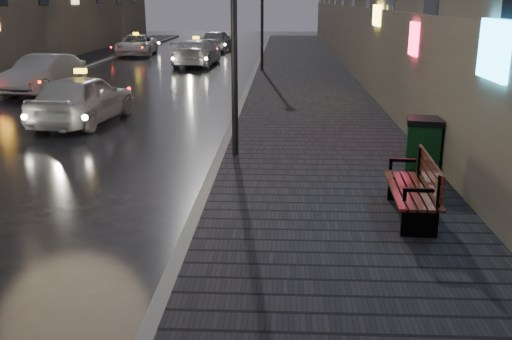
{
  "coord_description": "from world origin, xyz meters",
  "views": [
    {
      "loc": [
        2.91,
        -6.44,
        3.54
      ],
      "look_at": [
        2.49,
        2.49,
        0.85
      ],
      "focal_mm": 40.0,
      "sensor_mm": 36.0,
      "label": 1
    }
  ],
  "objects_px": {
    "lamp_near": "(234,1)",
    "taxi_mid": "(196,52)",
    "taxi_far": "(136,45)",
    "car_left_mid": "(44,73)",
    "car_far": "(217,40)",
    "trash_bin": "(423,143)",
    "lamp_far": "(262,0)",
    "taxi_near": "(83,98)",
    "bench": "(417,188)"
  },
  "relations": [
    {
      "from": "lamp_near",
      "to": "car_far",
      "type": "xyz_separation_m",
      "value": [
        -3.63,
        28.32,
        -2.75
      ]
    },
    {
      "from": "taxi_mid",
      "to": "taxi_far",
      "type": "xyz_separation_m",
      "value": [
        -4.79,
        5.72,
        -0.06
      ]
    },
    {
      "from": "car_left_mid",
      "to": "lamp_far",
      "type": "bearing_deg",
      "value": 43.92
    },
    {
      "from": "trash_bin",
      "to": "car_left_mid",
      "type": "bearing_deg",
      "value": 149.55
    },
    {
      "from": "car_far",
      "to": "car_left_mid",
      "type": "bearing_deg",
      "value": 82.19
    },
    {
      "from": "car_far",
      "to": "bench",
      "type": "bearing_deg",
      "value": 108.64
    },
    {
      "from": "car_far",
      "to": "trash_bin",
      "type": "bearing_deg",
      "value": 111.1
    },
    {
      "from": "lamp_near",
      "to": "car_left_mid",
      "type": "relative_size",
      "value": 1.21
    },
    {
      "from": "lamp_near",
      "to": "taxi_mid",
      "type": "height_order",
      "value": "lamp_near"
    },
    {
      "from": "lamp_near",
      "to": "car_left_mid",
      "type": "bearing_deg",
      "value": 130.76
    },
    {
      "from": "taxi_mid",
      "to": "car_far",
      "type": "bearing_deg",
      "value": -87.17
    },
    {
      "from": "bench",
      "to": "taxi_near",
      "type": "xyz_separation_m",
      "value": [
        -8.04,
        7.63,
        0.09
      ]
    },
    {
      "from": "lamp_far",
      "to": "car_far",
      "type": "relative_size",
      "value": 1.21
    },
    {
      "from": "lamp_far",
      "to": "taxi_near",
      "type": "relative_size",
      "value": 1.23
    },
    {
      "from": "lamp_near",
      "to": "trash_bin",
      "type": "distance_m",
      "value": 4.93
    },
    {
      "from": "car_left_mid",
      "to": "taxi_far",
      "type": "height_order",
      "value": "car_left_mid"
    },
    {
      "from": "car_far",
      "to": "lamp_near",
      "type": "bearing_deg",
      "value": 103.88
    },
    {
      "from": "taxi_near",
      "to": "taxi_mid",
      "type": "xyz_separation_m",
      "value": [
        1.08,
        15.36,
        -0.01
      ]
    },
    {
      "from": "taxi_mid",
      "to": "taxi_far",
      "type": "height_order",
      "value": "taxi_mid"
    },
    {
      "from": "bench",
      "to": "car_far",
      "type": "distance_m",
      "value": 32.76
    },
    {
      "from": "taxi_near",
      "to": "car_left_mid",
      "type": "distance_m",
      "value": 6.84
    },
    {
      "from": "car_left_mid",
      "to": "taxi_far",
      "type": "bearing_deg",
      "value": 97.7
    },
    {
      "from": "taxi_mid",
      "to": "car_far",
      "type": "distance_m",
      "value": 9.04
    },
    {
      "from": "taxi_near",
      "to": "car_left_mid",
      "type": "height_order",
      "value": "taxi_near"
    },
    {
      "from": "lamp_near",
      "to": "trash_bin",
      "type": "height_order",
      "value": "lamp_near"
    },
    {
      "from": "lamp_near",
      "to": "taxi_near",
      "type": "distance_m",
      "value": 6.79
    },
    {
      "from": "lamp_near",
      "to": "car_far",
      "type": "height_order",
      "value": "lamp_near"
    },
    {
      "from": "lamp_near",
      "to": "car_left_mid",
      "type": "xyz_separation_m",
      "value": [
        -8.39,
        9.74,
        -2.77
      ]
    },
    {
      "from": "lamp_far",
      "to": "trash_bin",
      "type": "relative_size",
      "value": 4.92
    },
    {
      "from": "lamp_near",
      "to": "taxi_far",
      "type": "bearing_deg",
      "value": 108.84
    },
    {
      "from": "trash_bin",
      "to": "car_far",
      "type": "relative_size",
      "value": 0.25
    },
    {
      "from": "lamp_near",
      "to": "bench",
      "type": "relative_size",
      "value": 2.69
    },
    {
      "from": "lamp_far",
      "to": "car_far",
      "type": "xyz_separation_m",
      "value": [
        -3.63,
        12.32,
        -2.75
      ]
    },
    {
      "from": "lamp_near",
      "to": "lamp_far",
      "type": "xyz_separation_m",
      "value": [
        0.0,
        16.0,
        0.0
      ]
    },
    {
      "from": "taxi_near",
      "to": "taxi_far",
      "type": "height_order",
      "value": "taxi_near"
    },
    {
      "from": "bench",
      "to": "taxi_mid",
      "type": "height_order",
      "value": "taxi_mid"
    },
    {
      "from": "lamp_near",
      "to": "taxi_near",
      "type": "xyz_separation_m",
      "value": [
        -4.82,
        3.92,
        -2.75
      ]
    },
    {
      "from": "bench",
      "to": "car_left_mid",
      "type": "distance_m",
      "value": 17.77
    },
    {
      "from": "lamp_far",
      "to": "taxi_mid",
      "type": "height_order",
      "value": "lamp_far"
    },
    {
      "from": "taxi_near",
      "to": "taxi_mid",
      "type": "relative_size",
      "value": 0.87
    },
    {
      "from": "bench",
      "to": "lamp_near",
      "type": "bearing_deg",
      "value": 133.94
    },
    {
      "from": "lamp_far",
      "to": "bench",
      "type": "xyz_separation_m",
      "value": [
        3.22,
        -19.71,
        -2.84
      ]
    },
    {
      "from": "lamp_far",
      "to": "bench",
      "type": "relative_size",
      "value": 2.69
    },
    {
      "from": "trash_bin",
      "to": "car_left_mid",
      "type": "height_order",
      "value": "car_left_mid"
    },
    {
      "from": "taxi_far",
      "to": "bench",
      "type": "bearing_deg",
      "value": -71.62
    },
    {
      "from": "lamp_near",
      "to": "taxi_far",
      "type": "relative_size",
      "value": 1.11
    },
    {
      "from": "lamp_far",
      "to": "bench",
      "type": "distance_m",
      "value": 20.18
    },
    {
      "from": "car_left_mid",
      "to": "car_far",
      "type": "distance_m",
      "value": 19.18
    },
    {
      "from": "bench",
      "to": "taxi_mid",
      "type": "xyz_separation_m",
      "value": [
        -6.96,
        22.99,
        0.08
      ]
    },
    {
      "from": "trash_bin",
      "to": "taxi_far",
      "type": "bearing_deg",
      "value": 126.11
    }
  ]
}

